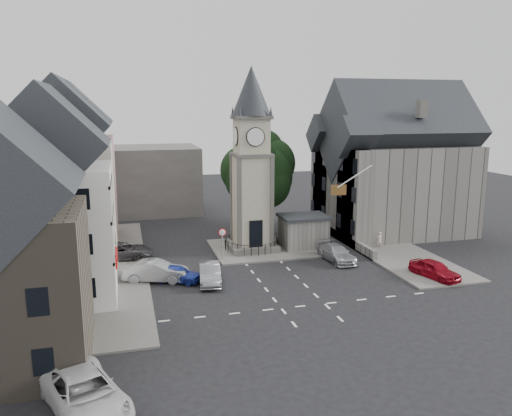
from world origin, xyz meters
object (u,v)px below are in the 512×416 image
object	(u,v)px
stone_shelter	(303,231)
pedestrian	(379,240)
car_west_blue	(177,274)
car_east_red	(435,270)
clock_tower	(251,161)

from	to	relation	value
stone_shelter	pedestrian	xyz separation A→B (m)	(6.70, -1.99, -0.77)
car_west_blue	car_east_red	size ratio (longest dim) A/B	0.91
car_east_red	pedestrian	size ratio (longest dim) A/B	2.65
clock_tower	car_east_red	distance (m)	17.55
clock_tower	stone_shelter	xyz separation A→B (m)	(4.80, -0.49, -6.57)
clock_tower	pedestrian	bearing A→B (deg)	-12.17
stone_shelter	clock_tower	bearing A→B (deg)	174.16
pedestrian	stone_shelter	bearing A→B (deg)	-22.25
clock_tower	pedestrian	xyz separation A→B (m)	(11.50, -2.48, -7.34)
pedestrian	car_west_blue	bearing A→B (deg)	6.80
car_east_red	pedestrian	bearing A→B (deg)	74.74
clock_tower	pedestrian	world-z (taller)	clock_tower
car_west_blue	pedestrian	distance (m)	19.46
car_west_blue	pedestrian	size ratio (longest dim) A/B	2.41
car_east_red	pedestrian	distance (m)	8.51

